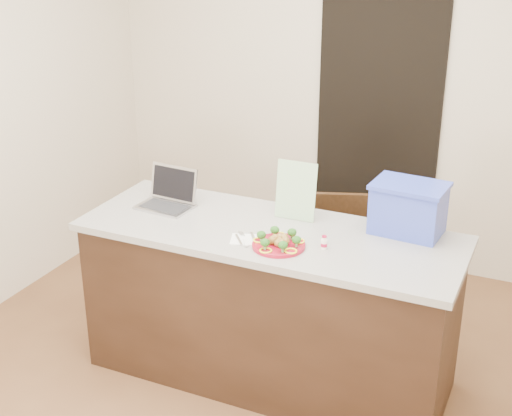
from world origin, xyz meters
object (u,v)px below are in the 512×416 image
at_px(island, 269,305).
at_px(plate, 279,245).
at_px(laptop, 169,196).
at_px(chair, 337,255).
at_px(yogurt_bottle, 324,243).
at_px(napkin, 244,239).
at_px(blue_box, 408,208).

distance_m(island, plate, 0.52).
relative_size(island, laptop, 6.41).
bearing_deg(chair, yogurt_bottle, -97.63).
distance_m(laptop, chair, 1.13).
xyz_separation_m(yogurt_bottle, laptop, (-1.01, 0.18, 0.03)).
relative_size(napkin, yogurt_bottle, 1.88).
distance_m(yogurt_bottle, blue_box, 0.51).
xyz_separation_m(blue_box, chair, (-0.50, 0.39, -0.56)).
distance_m(napkin, blue_box, 0.88).
bearing_deg(napkin, plate, -0.51).
bearing_deg(napkin, island, 67.68).
height_order(napkin, blue_box, blue_box).
bearing_deg(blue_box, yogurt_bottle, -127.07).
height_order(island, napkin, napkin).
bearing_deg(chair, island, -124.44).
bearing_deg(blue_box, chair, 145.90).
relative_size(island, chair, 2.33).
xyz_separation_m(napkin, laptop, (-0.60, 0.25, 0.06)).
xyz_separation_m(island, laptop, (-0.67, 0.08, 0.52)).
relative_size(blue_box, chair, 0.45).
height_order(napkin, laptop, laptop).
distance_m(napkin, laptop, 0.65).
xyz_separation_m(plate, laptop, (-0.79, 0.25, 0.05)).
distance_m(plate, chair, 0.95).
xyz_separation_m(island, chair, (0.17, 0.67, 0.04)).
relative_size(napkin, blue_box, 0.34).
relative_size(plate, laptop, 0.84).
bearing_deg(napkin, laptop, 156.99).
bearing_deg(laptop, plate, -13.65).
relative_size(napkin, laptop, 0.42).
relative_size(yogurt_bottle, blue_box, 0.18).
distance_m(plate, yogurt_bottle, 0.23).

